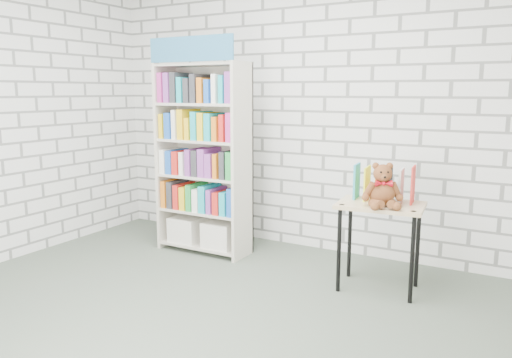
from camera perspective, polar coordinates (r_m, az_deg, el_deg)
The scene contains 6 objects.
ground at distance 3.72m, azimuth -8.19°, elevation -15.56°, with size 4.50×4.50×0.00m, color #495346.
room_shell at distance 3.36m, azimuth -8.96°, elevation 13.04°, with size 4.52×4.02×2.81m.
bookshelf at distance 4.95m, azimuth -6.02°, elevation 2.49°, with size 0.93×0.36×2.10m.
display_table at distance 4.12m, azimuth 14.01°, elevation -4.08°, with size 0.71×0.52×0.72m.
table_books at distance 4.18m, azimuth 14.41°, elevation -0.56°, with size 0.48×0.25×0.28m.
teddy_bear at distance 3.97m, azimuth 14.26°, elevation -1.12°, with size 0.32×0.31×0.34m.
Camera 1 is at (2.08, -2.64, 1.60)m, focal length 35.00 mm.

